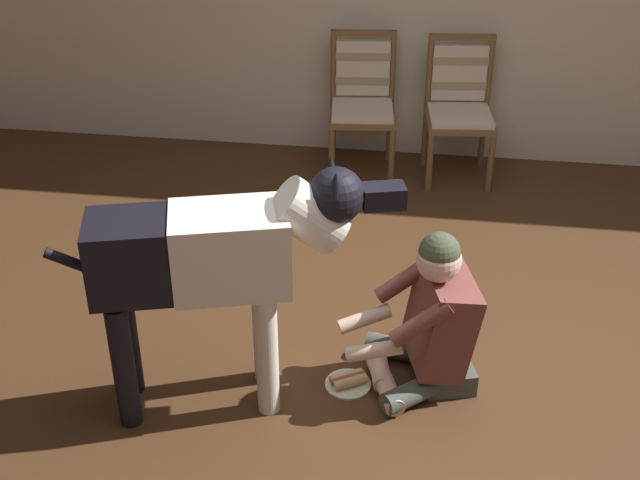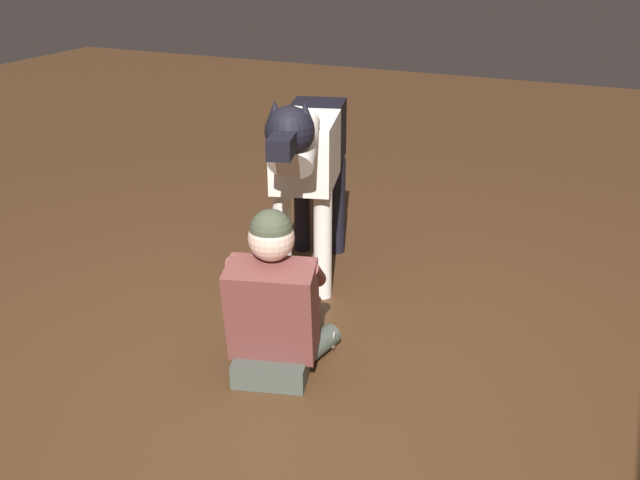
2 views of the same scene
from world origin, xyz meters
name	(u,v)px [view 2 (image 2 of 2)]	position (x,y,z in m)	size (l,w,h in m)	color
ground_plane	(280,368)	(0.00, 0.00, 0.00)	(15.63, 15.63, 0.00)	#472C18
person_sitting_on_floor	(274,307)	(0.01, -0.02, 0.34)	(0.70, 0.59, 0.82)	#434A41
large_dog	(308,155)	(-0.93, -0.28, 0.78)	(1.51, 0.57, 1.20)	silver
hot_dog_on_plate	(290,324)	(-0.37, -0.12, 0.03)	(0.23, 0.23, 0.06)	white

